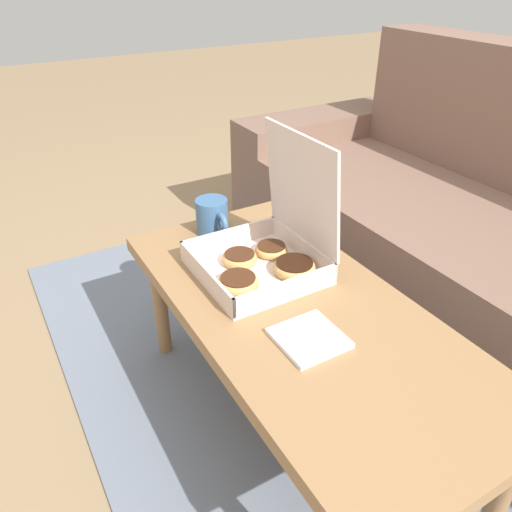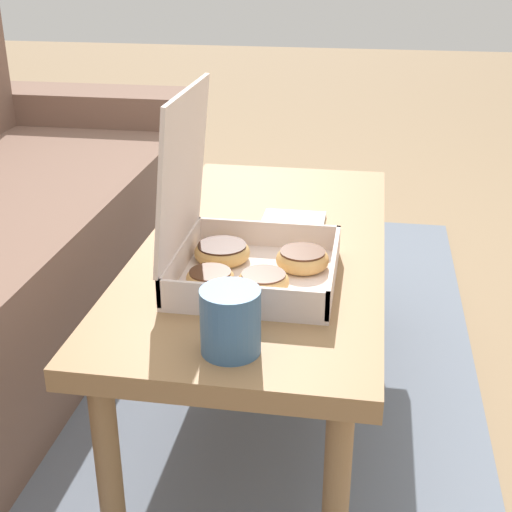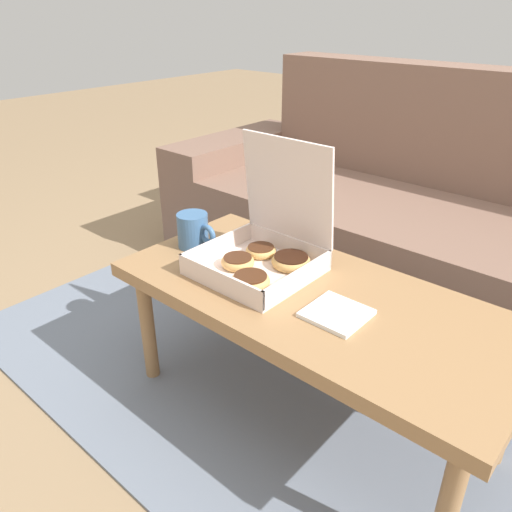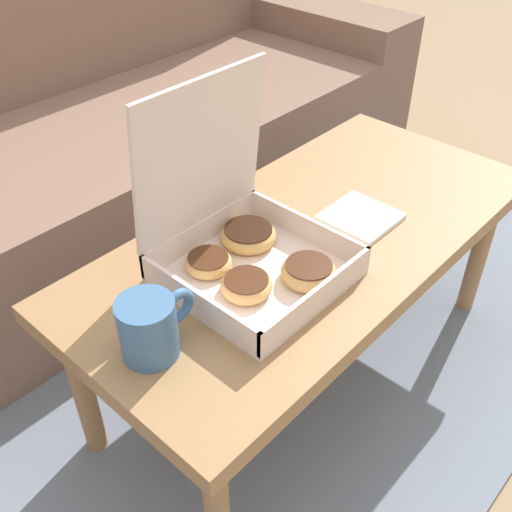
# 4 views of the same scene
# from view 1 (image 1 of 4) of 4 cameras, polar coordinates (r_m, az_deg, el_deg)

# --- Properties ---
(ground_plane) EXTENTS (12.00, 12.00, 0.00)m
(ground_plane) POSITION_cam_1_polar(r_m,az_deg,el_deg) (1.52, 6.84, -17.78)
(ground_plane) COLOR #937756
(area_rug) EXTENTS (2.46, 1.78, 0.01)m
(area_rug) POSITION_cam_1_polar(r_m,az_deg,el_deg) (1.67, 15.44, -13.22)
(area_rug) COLOR slate
(area_rug) RESTS_ON ground_plane
(coffee_table) EXTENTS (1.08, 0.50, 0.42)m
(coffee_table) POSITION_cam_1_polar(r_m,az_deg,el_deg) (1.22, 4.96, -7.62)
(coffee_table) COLOR #997047
(coffee_table) RESTS_ON ground_plane
(pastry_box) EXTENTS (0.30, 0.30, 0.36)m
(pastry_box) POSITION_cam_1_polar(r_m,az_deg,el_deg) (1.29, 1.37, 0.57)
(pastry_box) COLOR silver
(pastry_box) RESTS_ON coffee_table
(coffee_mug) EXTENTS (0.14, 0.09, 0.11)m
(coffee_mug) POSITION_cam_1_polar(r_m,az_deg,el_deg) (1.48, -4.98, 4.48)
(coffee_mug) COLOR #3D6693
(coffee_mug) RESTS_ON coffee_table
(napkin_stack) EXTENTS (0.14, 0.14, 0.01)m
(napkin_stack) POSITION_cam_1_polar(r_m,az_deg,el_deg) (1.10, 6.09, -9.30)
(napkin_stack) COLOR white
(napkin_stack) RESTS_ON coffee_table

